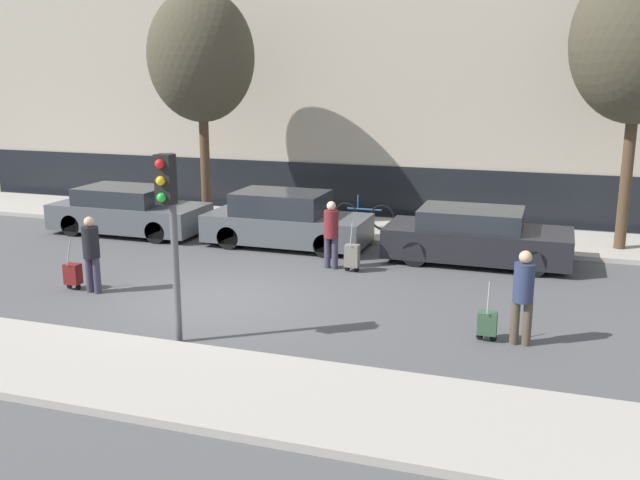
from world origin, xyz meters
name	(u,v)px	position (x,y,z in m)	size (l,w,h in m)	color
ground_plane	(219,300)	(0.00, 0.00, 0.00)	(80.00, 80.00, 0.00)	#4C4C4F
sidewalk_near	(109,370)	(0.00, -3.75, 0.06)	(28.00, 2.50, 0.12)	#A39E93
sidewalk_far	(327,226)	(0.00, 7.00, 0.06)	(28.00, 3.00, 0.12)	#A39E93
building_facade	(361,57)	(0.00, 10.52, 4.90)	(28.00, 2.69, 9.82)	#A89E8C
parked_car_0	(128,211)	(-5.12, 4.65, 0.62)	(4.31, 1.86, 1.31)	#4C5156
parked_car_1	(286,221)	(-0.37, 4.65, 0.67)	(4.24, 1.78, 1.43)	#4C5156
parked_car_2	(476,237)	(4.53, 4.58, 0.62)	(4.34, 1.83, 1.30)	black
pedestrian_left	(91,250)	(-2.69, -0.38, 0.91)	(0.35, 0.34, 1.61)	#383347
trolley_left	(73,274)	(-3.23, -0.32, 0.33)	(0.34, 0.29, 1.09)	maroon
pedestrian_center	(331,231)	(1.42, 2.96, 0.89)	(0.35, 0.34, 1.59)	#383347
trolley_center	(352,256)	(1.96, 2.84, 0.37)	(0.34, 0.29, 1.17)	slate
pedestrian_right	(523,292)	(5.87, -0.53, 0.92)	(0.35, 0.34, 1.63)	#4C4233
trolley_right	(487,323)	(5.32, -0.53, 0.31)	(0.34, 0.29, 1.05)	#335138
traffic_light	(169,210)	(0.36, -2.37, 2.31)	(0.28, 0.47, 3.22)	#515154
parked_bicycle	(364,216)	(1.17, 6.79, 0.49)	(1.77, 0.06, 0.96)	black
bare_tree_near_crossing	(640,41)	(7.88, 6.65, 5.17)	(3.23, 3.23, 7.05)	#4C3826
bare_tree_down_street	(201,57)	(-3.56, 6.39, 4.86)	(3.03, 3.03, 6.62)	#4C3826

